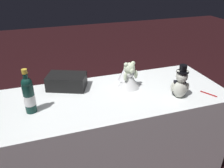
% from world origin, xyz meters
% --- Properties ---
extents(ground_plane, '(12.00, 12.00, 0.00)m').
position_xyz_m(ground_plane, '(0.00, 0.00, 0.00)').
color(ground_plane, black).
extents(reception_table, '(1.88, 0.74, 0.79)m').
position_xyz_m(reception_table, '(0.00, 0.00, 0.40)').
color(reception_table, white).
rests_on(reception_table, ground_plane).
extents(teddy_bear_groom, '(0.14, 0.13, 0.27)m').
position_xyz_m(teddy_bear_groom, '(-0.50, 0.18, 0.90)').
color(teddy_bear_groom, silver).
rests_on(teddy_bear_groom, reception_table).
extents(teddy_bear_bride, '(0.18, 0.23, 0.23)m').
position_xyz_m(teddy_bear_bride, '(-0.18, -0.10, 0.89)').
color(teddy_bear_bride, white).
rests_on(teddy_bear_bride, reception_table).
extents(champagne_bottle, '(0.08, 0.08, 0.33)m').
position_xyz_m(champagne_bottle, '(0.62, 0.04, 0.93)').
color(champagne_bottle, '#0F332C').
rests_on(champagne_bottle, reception_table).
extents(signing_pen, '(0.08, 0.13, 0.01)m').
position_xyz_m(signing_pen, '(-0.75, 0.24, 0.80)').
color(signing_pen, maroon).
rests_on(signing_pen, reception_table).
extents(gift_case_black, '(0.37, 0.30, 0.12)m').
position_xyz_m(gift_case_black, '(0.32, -0.24, 0.85)').
color(gift_case_black, black).
rests_on(gift_case_black, reception_table).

